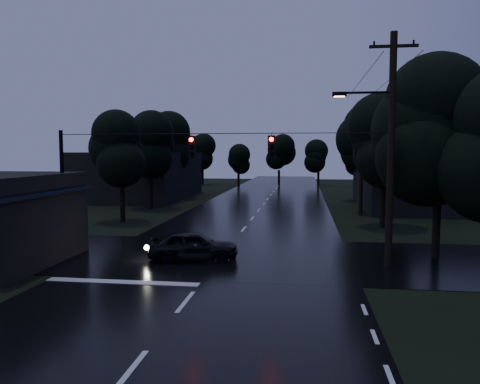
# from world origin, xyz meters

# --- Properties ---
(ground) EXTENTS (160.00, 160.00, 0.00)m
(ground) POSITION_xyz_m (0.00, 0.00, 0.00)
(ground) COLOR black
(ground) RESTS_ON ground
(main_road) EXTENTS (12.00, 120.00, 0.02)m
(main_road) POSITION_xyz_m (0.00, 30.00, 0.00)
(main_road) COLOR black
(main_road) RESTS_ON ground
(cross_street) EXTENTS (60.00, 9.00, 0.02)m
(cross_street) POSITION_xyz_m (0.00, 12.00, 0.00)
(cross_street) COLOR black
(cross_street) RESTS_ON ground
(building_far_right) EXTENTS (10.00, 14.00, 4.40)m
(building_far_right) POSITION_xyz_m (14.00, 34.00, 2.20)
(building_far_right) COLOR black
(building_far_right) RESTS_ON ground
(building_far_left) EXTENTS (10.00, 16.00, 5.00)m
(building_far_left) POSITION_xyz_m (-14.00, 40.00, 2.50)
(building_far_left) COLOR black
(building_far_left) RESTS_ON ground
(utility_pole_main) EXTENTS (3.50, 0.30, 10.00)m
(utility_pole_main) POSITION_xyz_m (7.41, 11.00, 5.26)
(utility_pole_main) COLOR black
(utility_pole_main) RESTS_ON ground
(utility_pole_far) EXTENTS (2.00, 0.30, 7.50)m
(utility_pole_far) POSITION_xyz_m (8.30, 28.00, 3.88)
(utility_pole_far) COLOR black
(utility_pole_far) RESTS_ON ground
(anchor_pole_left) EXTENTS (0.18, 0.18, 6.00)m
(anchor_pole_left) POSITION_xyz_m (-7.50, 11.00, 3.00)
(anchor_pole_left) COLOR black
(anchor_pole_left) RESTS_ON ground
(span_signals) EXTENTS (15.00, 0.37, 1.12)m
(span_signals) POSITION_xyz_m (0.56, 10.99, 5.24)
(span_signals) COLOR black
(span_signals) RESTS_ON ground
(tree_corner_near) EXTENTS (4.48, 4.48, 9.44)m
(tree_corner_near) POSITION_xyz_m (10.00, 13.00, 5.99)
(tree_corner_near) COLOR black
(tree_corner_near) RESTS_ON ground
(tree_left_a) EXTENTS (3.92, 3.92, 8.26)m
(tree_left_a) POSITION_xyz_m (-9.00, 22.00, 5.24)
(tree_left_a) COLOR black
(tree_left_a) RESTS_ON ground
(tree_left_b) EXTENTS (4.20, 4.20, 8.85)m
(tree_left_b) POSITION_xyz_m (-9.60, 30.00, 5.62)
(tree_left_b) COLOR black
(tree_left_b) RESTS_ON ground
(tree_left_c) EXTENTS (4.48, 4.48, 9.44)m
(tree_left_c) POSITION_xyz_m (-10.20, 40.00, 5.99)
(tree_left_c) COLOR black
(tree_left_c) RESTS_ON ground
(tree_right_a) EXTENTS (4.20, 4.20, 8.85)m
(tree_right_a) POSITION_xyz_m (9.00, 22.00, 5.62)
(tree_right_a) COLOR black
(tree_right_a) RESTS_ON ground
(tree_right_b) EXTENTS (4.48, 4.48, 9.44)m
(tree_right_b) POSITION_xyz_m (9.60, 30.00, 5.99)
(tree_right_b) COLOR black
(tree_right_b) RESTS_ON ground
(tree_right_c) EXTENTS (4.76, 4.76, 10.03)m
(tree_right_c) POSITION_xyz_m (10.20, 40.00, 6.37)
(tree_right_c) COLOR black
(tree_right_c) RESTS_ON ground
(car) EXTENTS (4.30, 2.27, 1.39)m
(car) POSITION_xyz_m (-1.16, 10.99, 0.70)
(car) COLOR black
(car) RESTS_ON ground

